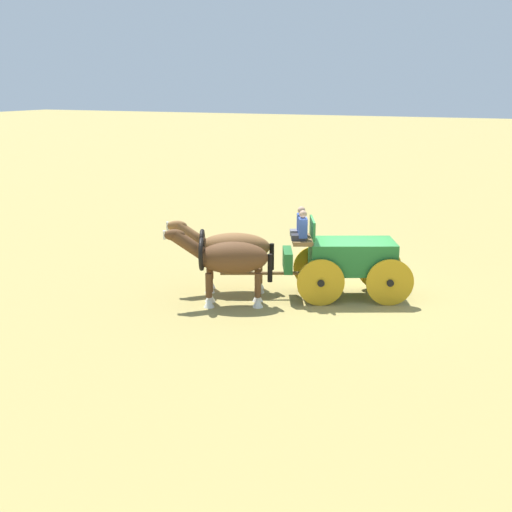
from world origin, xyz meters
TOP-DOWN VIEW (x-y plane):
  - ground_plane at (0.00, 0.00)m, footprint 220.00×220.00m
  - show_wagon at (0.17, 0.08)m, footprint 5.31×3.07m
  - draft_horse_near at (2.96, 2.08)m, footprint 2.87×1.74m
  - draft_horse_off at (3.51, 0.91)m, footprint 3.01×1.79m

SIDE VIEW (x-z plane):
  - ground_plane at x=0.00m, z-range 0.00..0.00m
  - show_wagon at x=0.17m, z-range -0.14..2.50m
  - draft_horse_off at x=3.51m, z-range 0.22..2.37m
  - draft_horse_near at x=2.96m, z-range 0.22..2.40m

